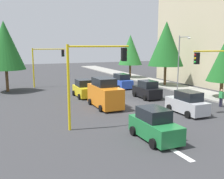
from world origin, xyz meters
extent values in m
plane|color=#353538|center=(0.00, 0.00, 0.00)|extent=(120.00, 120.00, 0.00)
cube|color=gray|center=(-5.00, 10.50, 0.07)|extent=(80.00, 4.00, 0.15)
cube|color=silver|center=(12.30, -3.00, 0.01)|extent=(2.20, 0.36, 0.01)
cone|color=silver|center=(11.00, -3.00, 0.01)|extent=(0.01, 1.10, 1.10)
cube|color=#C6B793|center=(-7.13, 18.50, 7.64)|extent=(18.48, 9.00, 15.27)
cylinder|color=yellow|center=(6.00, -7.50, 2.95)|extent=(0.18, 0.18, 5.89)
cylinder|color=yellow|center=(6.00, -5.25, 5.74)|extent=(0.12, 4.50, 0.12)
cube|color=black|center=(6.00, -3.36, 5.16)|extent=(0.36, 0.32, 0.96)
sphere|color=red|center=(6.00, -3.18, 5.46)|extent=(0.18, 0.18, 0.18)
sphere|color=yellow|center=(6.00, -3.18, 5.16)|extent=(0.18, 0.18, 0.18)
sphere|color=green|center=(6.00, -3.18, 4.86)|extent=(0.18, 0.18, 0.18)
cylinder|color=yellow|center=(6.00, 5.25, 5.33)|extent=(0.12, 4.50, 0.12)
cube|color=black|center=(6.00, 3.36, 4.75)|extent=(0.36, 0.32, 0.96)
sphere|color=red|center=(6.00, 3.18, 5.05)|extent=(0.18, 0.18, 0.18)
sphere|color=yellow|center=(6.00, 3.18, 4.75)|extent=(0.18, 0.18, 0.18)
sphere|color=green|center=(6.00, 3.18, 4.45)|extent=(0.18, 0.18, 0.18)
cylinder|color=yellow|center=(-14.00, -7.50, 2.70)|extent=(0.18, 0.18, 5.41)
cylinder|color=yellow|center=(-14.00, -5.25, 5.26)|extent=(0.12, 4.50, 0.12)
cube|color=black|center=(-14.00, -3.36, 4.68)|extent=(0.36, 0.32, 0.96)
sphere|color=red|center=(-14.00, -3.18, 4.98)|extent=(0.18, 0.18, 0.18)
sphere|color=yellow|center=(-14.00, -3.18, 4.68)|extent=(0.18, 0.18, 0.18)
sphere|color=green|center=(-14.00, -3.18, 4.38)|extent=(0.18, 0.18, 0.18)
cylinder|color=slate|center=(-4.00, 9.20, 3.50)|extent=(0.14, 0.14, 7.00)
cylinder|color=slate|center=(-3.10, 9.20, 6.80)|extent=(1.80, 0.10, 0.10)
ellipsoid|color=silver|center=(-2.20, 9.20, 6.65)|extent=(0.56, 0.28, 0.20)
cylinder|color=brown|center=(-8.00, 10.00, 1.55)|extent=(0.36, 0.36, 3.10)
cone|color=#1E6023|center=(-8.00, 10.00, 6.00)|extent=(4.96, 4.96, 6.20)
cylinder|color=brown|center=(-12.00, -11.00, 1.50)|extent=(0.36, 0.36, 3.00)
cone|color=#1E6023|center=(-12.00, -11.00, 5.79)|extent=(4.79, 4.79, 5.99)
cylinder|color=brown|center=(-18.00, 9.50, 1.30)|extent=(0.36, 0.36, 2.59)
cone|color=#28752D|center=(-18.00, 9.50, 4.99)|extent=(4.15, 4.15, 5.19)
cylinder|color=brown|center=(2.00, 10.50, 1.07)|extent=(0.36, 0.36, 2.13)
cone|color=#1E6023|center=(2.00, 10.50, 4.06)|extent=(3.41, 3.41, 4.26)
cube|color=orange|center=(0.68, -2.74, 1.09)|extent=(4.80, 1.90, 1.85)
cube|color=black|center=(0.44, -2.74, 2.40)|extent=(2.50, 1.67, 0.76)
cylinder|color=black|center=(2.17, -1.73, 0.30)|extent=(0.60, 0.20, 0.60)
cylinder|color=black|center=(2.17, -3.75, 0.30)|extent=(0.60, 0.20, 0.60)
cylinder|color=black|center=(-0.81, -1.73, 0.30)|extent=(0.60, 0.20, 0.60)
cylinder|color=black|center=(-0.81, -3.75, 0.30)|extent=(0.60, 0.20, 0.60)
cube|color=#1E7238|center=(9.90, -3.07, 0.69)|extent=(3.94, 1.67, 1.05)
cube|color=black|center=(9.70, -3.07, 1.60)|extent=(2.05, 1.47, 0.76)
cylinder|color=black|center=(11.12, -2.17, 0.30)|extent=(0.60, 0.20, 0.60)
cylinder|color=black|center=(11.12, -3.96, 0.30)|extent=(0.60, 0.20, 0.60)
cylinder|color=black|center=(8.68, -2.17, 0.30)|extent=(0.60, 0.20, 0.60)
cylinder|color=black|center=(8.68, -3.96, 0.30)|extent=(0.60, 0.20, 0.60)
cube|color=black|center=(-1.49, 3.12, 0.69)|extent=(3.71, 1.71, 1.05)
cube|color=black|center=(-1.30, 3.12, 1.60)|extent=(1.93, 1.51, 0.76)
cylinder|color=black|center=(-2.64, 2.21, 0.30)|extent=(0.60, 0.20, 0.60)
cylinder|color=black|center=(-2.64, 4.04, 0.30)|extent=(0.60, 0.20, 0.60)
cylinder|color=black|center=(-0.34, 2.21, 0.30)|extent=(0.60, 0.20, 0.60)
cylinder|color=black|center=(-0.34, 4.04, 0.30)|extent=(0.60, 0.20, 0.60)
cube|color=#B2B5BA|center=(5.60, 2.87, 0.69)|extent=(4.05, 1.64, 1.05)
cube|color=black|center=(5.80, 2.87, 1.60)|extent=(2.10, 1.45, 0.76)
cylinder|color=black|center=(4.34, 1.99, 0.30)|extent=(0.60, 0.20, 0.60)
cylinder|color=black|center=(4.34, 3.75, 0.30)|extent=(0.60, 0.20, 0.60)
cylinder|color=black|center=(6.85, 1.99, 0.30)|extent=(0.60, 0.20, 0.60)
cylinder|color=black|center=(6.85, 3.75, 0.30)|extent=(0.60, 0.20, 0.60)
cube|color=yellow|center=(-4.84, -3.09, 0.69)|extent=(3.76, 1.74, 1.05)
cube|color=black|center=(-5.03, -3.09, 1.60)|extent=(1.96, 1.53, 0.76)
cylinder|color=black|center=(-3.68, -2.16, 0.30)|extent=(0.60, 0.20, 0.60)
cylinder|color=black|center=(-3.68, -4.02, 0.30)|extent=(0.60, 0.20, 0.60)
cylinder|color=black|center=(-6.01, -2.16, 0.30)|extent=(0.60, 0.20, 0.60)
cylinder|color=black|center=(-6.01, -4.02, 0.30)|extent=(0.60, 0.20, 0.60)
cube|color=blue|center=(-8.86, 3.41, 0.69)|extent=(4.17, 1.72, 1.05)
cube|color=black|center=(-8.65, 3.41, 1.60)|extent=(2.17, 1.51, 0.76)
cylinder|color=black|center=(-10.15, 2.49, 0.30)|extent=(0.60, 0.20, 0.60)
cylinder|color=black|center=(-10.15, 4.33, 0.30)|extent=(0.60, 0.20, 0.60)
cylinder|color=black|center=(-7.57, 2.49, 0.30)|extent=(0.60, 0.20, 0.60)
cylinder|color=black|center=(-7.57, 4.33, 0.30)|extent=(0.60, 0.20, 0.60)
cylinder|color=#262638|center=(5.04, 7.48, 0.42)|extent=(0.16, 0.16, 0.85)
cylinder|color=#262638|center=(4.84, 7.48, 0.42)|extent=(0.16, 0.16, 0.85)
cube|color=green|center=(4.94, 7.48, 1.15)|extent=(0.40, 0.24, 0.60)
sphere|color=tan|center=(4.94, 7.48, 1.59)|extent=(0.22, 0.22, 0.22)
camera|label=1|loc=(23.13, -11.65, 5.85)|focal=41.75mm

